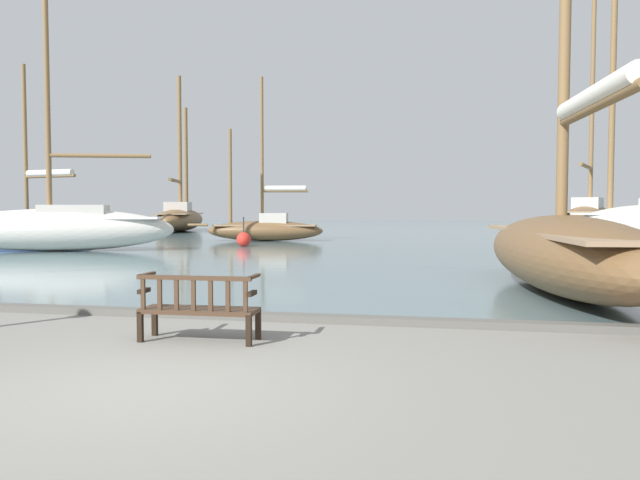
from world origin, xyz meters
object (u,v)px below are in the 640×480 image
sailboat_outer_starboard (564,245)px  channel_buoy (244,239)px  sailboat_far_port (56,226)px  sailboat_distant_harbor (30,221)px  sailboat_mid_port (265,227)px  park_bench (199,307)px  sailboat_outer_port (589,217)px  sailboat_nearest_starboard (180,217)px

sailboat_outer_starboard → channel_buoy: size_ratio=9.79×
sailboat_far_port → channel_buoy: size_ratio=8.57×
sailboat_distant_harbor → channel_buoy: (14.87, -5.29, -0.67)m
channel_buoy → sailboat_mid_port: bearing=94.6°
sailboat_mid_port → sailboat_outer_starboard: bearing=-57.5°
sailboat_mid_port → channel_buoy: (0.40, -4.94, -0.41)m
park_bench → sailboat_distant_harbor: (-20.58, 24.60, 0.62)m
park_bench → channel_buoy: bearing=106.5°
sailboat_mid_port → sailboat_outer_port: bearing=30.3°
sailboat_distant_harbor → sailboat_nearest_starboard: bearing=73.2°
sailboat_nearest_starboard → sailboat_distant_harbor: sailboat_nearest_starboard is taller
sailboat_mid_port → sailboat_distant_harbor: (-14.47, 0.35, 0.27)m
channel_buoy → sailboat_outer_starboard: bearing=-50.0°
park_bench → sailboat_outer_starboard: (5.74, 5.69, 0.58)m
sailboat_mid_port → sailboat_distant_harbor: 14.47m
park_bench → sailboat_outer_port: size_ratio=0.10×
sailboat_nearest_starboard → sailboat_outer_starboard: sailboat_outer_starboard is taller
sailboat_outer_starboard → sailboat_nearest_starboard: bearing=125.5°
park_bench → sailboat_outer_starboard: 8.10m
sailboat_far_port → sailboat_distant_harbor: (-8.32, 9.72, -0.03)m
park_bench → sailboat_mid_port: sailboat_mid_port is taller
sailboat_outer_port → sailboat_outer_starboard: bearing=-103.0°
park_bench → sailboat_outer_port: 37.36m
park_bench → sailboat_far_port: size_ratio=0.14×
sailboat_mid_port → channel_buoy: sailboat_mid_port is taller
sailboat_outer_port → channel_buoy: 24.21m
sailboat_nearest_starboard → park_bench: bearing=-65.8°
sailboat_mid_port → park_bench: bearing=-75.9°
sailboat_outer_port → sailboat_outer_starboard: size_ratio=1.19×
sailboat_distant_harbor → park_bench: bearing=-50.1°
sailboat_outer_port → sailboat_mid_port: bearing=-149.7°
sailboat_far_port → sailboat_mid_port: sailboat_far_port is taller
channel_buoy → sailboat_distant_harbor: bearing=160.4°
park_bench → sailboat_nearest_starboard: (-16.76, 37.25, 0.70)m
sailboat_outer_port → channel_buoy: bearing=-139.0°
sailboat_mid_port → sailboat_nearest_starboard: bearing=129.3°
sailboat_outer_port → sailboat_distant_harbor: bearing=-162.3°
park_bench → sailboat_far_port: 19.29m
sailboat_far_port → sailboat_distant_harbor: bearing=130.6°
park_bench → channel_buoy: (-5.71, 19.31, -0.06)m
park_bench → sailboat_mid_port: 25.01m
sailboat_distant_harbor → sailboat_mid_port: bearing=-1.4°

